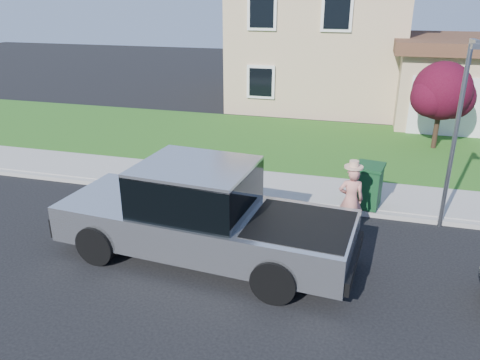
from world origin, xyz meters
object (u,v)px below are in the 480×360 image
pickup_truck (203,215)px  trash_bin (368,185)px  woman (351,198)px  street_lamp (457,127)px  ornamental_tree (443,94)px

pickup_truck → trash_bin: size_ratio=5.83×
woman → street_lamp: street_lamp is taller
street_lamp → woman: bearing=-165.3°
pickup_truck → woman: (2.97, 2.07, -0.14)m
trash_bin → street_lamp: street_lamp is taller
ornamental_tree → street_lamp: bearing=-94.4°
pickup_truck → trash_bin: bearing=49.7°
pickup_truck → trash_bin: (3.35, 3.34, -0.26)m
pickup_truck → ornamental_tree: size_ratio=2.12×
pickup_truck → ornamental_tree: (5.64, 9.29, 1.10)m
woman → trash_bin: size_ratio=1.58×
pickup_truck → street_lamp: street_lamp is taller
woman → ornamental_tree: 7.80m
ornamental_tree → street_lamp: size_ratio=0.70×
ornamental_tree → trash_bin: ornamental_tree is taller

